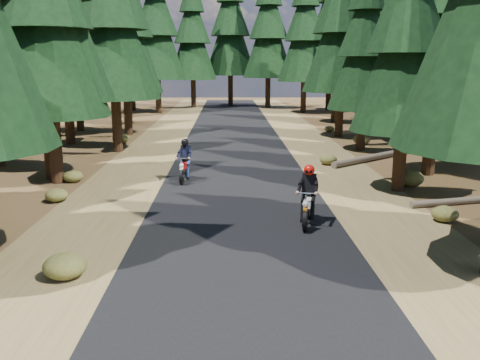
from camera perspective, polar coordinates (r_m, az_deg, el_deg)
name	(u,v)px	position (r m, az deg, el deg)	size (l,w,h in m)	color
ground	(241,227)	(15.79, 0.13, -5.07)	(120.00, 120.00, 0.00)	#453118
road	(238,188)	(20.61, -0.23, -0.88)	(6.00, 100.00, 0.01)	black
shoulder_l	(118,189)	(21.03, -12.87, -0.94)	(3.20, 100.00, 0.01)	brown
shoulder_r	(356,188)	(21.21, 12.29, -0.80)	(3.20, 100.00, 0.01)	brown
pine_forest	(232,13)	(36.24, -0.81, 17.38)	(34.59, 55.08, 16.32)	black
log_near	(374,157)	(27.32, 14.07, 2.37)	(0.32, 0.32, 6.30)	#4C4233
log_far	(461,201)	(19.79, 22.55, -2.07)	(0.24, 0.24, 3.90)	#4C4233
understory_shrubs	(270,169)	(23.02, 3.17, 1.20)	(15.36, 28.62, 0.65)	#474C1E
rider_lead	(308,205)	(15.98, 7.24, -2.71)	(1.07, 2.10, 1.79)	silver
rider_follow	(185,168)	(21.82, -5.93, 1.33)	(0.78, 1.98, 1.72)	maroon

